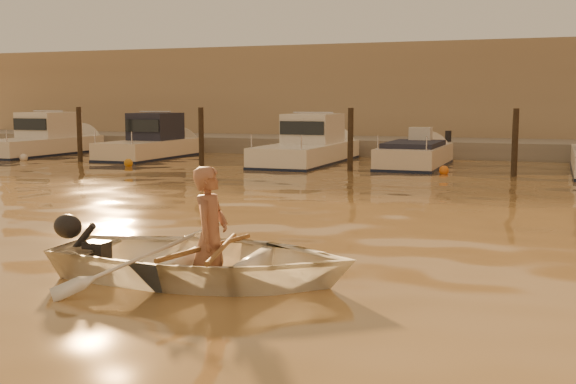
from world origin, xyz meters
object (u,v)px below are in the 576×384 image
at_px(moored_boat_1, 149,142).
at_px(moored_boat_3, 415,160).
at_px(person, 211,236).
at_px(dinghy, 203,258).
at_px(moored_boat_0, 40,140).
at_px(moored_boat_2, 307,146).
at_px(waterfront_building, 428,97).

bearing_deg(moored_boat_1, moored_boat_3, 0.00).
bearing_deg(person, moored_boat_3, -2.72).
relative_size(dinghy, moored_boat_0, 0.57).
height_order(person, moored_boat_1, moored_boat_1).
bearing_deg(person, moored_boat_2, 10.34).
distance_m(moored_boat_3, waterfront_building, 11.31).
bearing_deg(moored_boat_2, moored_boat_1, 180.00).
bearing_deg(moored_boat_1, dinghy, -56.84).
xyz_separation_m(dinghy, moored_boat_2, (-4.31, 16.55, 0.35)).
distance_m(dinghy, waterfront_building, 27.70).
height_order(moored_boat_2, moored_boat_3, moored_boat_2).
distance_m(person, moored_boat_1, 19.82).
relative_size(moored_boat_0, moored_boat_1, 1.16).
relative_size(moored_boat_1, waterfront_building, 0.13).
bearing_deg(waterfront_building, moored_boat_2, -102.31).
distance_m(moored_boat_2, moored_boat_3, 3.89).
distance_m(moored_boat_1, waterfront_building, 14.26).
bearing_deg(person, moored_boat_1, 28.82).
bearing_deg(person, waterfront_building, -0.42).
xyz_separation_m(person, moored_boat_1, (-10.91, 16.54, 0.06)).
bearing_deg(moored_boat_0, dinghy, -45.95).
xyz_separation_m(moored_boat_1, moored_boat_2, (6.50, 0.00, 0.00)).
bearing_deg(moored_boat_2, dinghy, -75.39).
xyz_separation_m(person, waterfront_building, (-2.01, 27.54, 1.84)).
xyz_separation_m(dinghy, waterfront_building, (-1.91, 27.55, 2.12)).
relative_size(dinghy, moored_boat_1, 0.65).
bearing_deg(moored_boat_3, dinghy, -88.47).
height_order(moored_boat_1, waterfront_building, waterfront_building).
bearing_deg(moored_boat_3, person, -88.12).
bearing_deg(waterfront_building, moored_boat_1, -128.98).
bearing_deg(moored_boat_2, moored_boat_3, 0.00).
relative_size(moored_boat_2, waterfront_building, 0.16).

